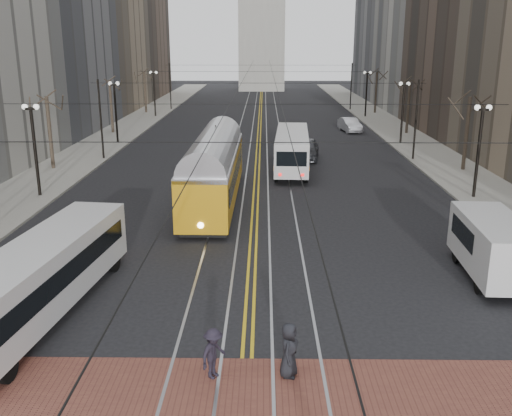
{
  "coord_description": "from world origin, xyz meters",
  "views": [
    {
      "loc": [
        0.5,
        -16.74,
        9.52
      ],
      "look_at": [
        0.19,
        5.52,
        3.0
      ],
      "focal_mm": 40.0,
      "sensor_mm": 36.0,
      "label": 1
    }
  ],
  "objects_px": {
    "pedestrian_a": "(289,350)",
    "rear_bus": "(292,151)",
    "transit_bus": "(42,280)",
    "sedan_silver": "(350,125)",
    "pedestrian_d": "(213,353)",
    "cargo_van": "(493,249)",
    "sedan_grey": "(306,149)",
    "streetcar": "(214,176)"
  },
  "relations": [
    {
      "from": "pedestrian_a",
      "to": "rear_bus",
      "type": "bearing_deg",
      "value": 11.63
    },
    {
      "from": "transit_bus",
      "to": "pedestrian_a",
      "type": "xyz_separation_m",
      "value": [
        8.65,
        -3.85,
        -0.49
      ]
    },
    {
      "from": "rear_bus",
      "to": "pedestrian_a",
      "type": "relative_size",
      "value": 6.5
    },
    {
      "from": "sedan_silver",
      "to": "pedestrian_d",
      "type": "bearing_deg",
      "value": -111.96
    },
    {
      "from": "cargo_van",
      "to": "pedestrian_d",
      "type": "bearing_deg",
      "value": -142.34
    },
    {
      "from": "transit_bus",
      "to": "cargo_van",
      "type": "height_order",
      "value": "transit_bus"
    },
    {
      "from": "transit_bus",
      "to": "sedan_silver",
      "type": "xyz_separation_m",
      "value": [
        17.31,
        43.82,
        -0.6
      ]
    },
    {
      "from": "transit_bus",
      "to": "cargo_van",
      "type": "distance_m",
      "value": 17.75
    },
    {
      "from": "sedan_grey",
      "to": "sedan_silver",
      "type": "bearing_deg",
      "value": 75.83
    },
    {
      "from": "sedan_silver",
      "to": "pedestrian_a",
      "type": "distance_m",
      "value": 48.45
    },
    {
      "from": "streetcar",
      "to": "cargo_van",
      "type": "bearing_deg",
      "value": -41.79
    },
    {
      "from": "rear_bus",
      "to": "cargo_van",
      "type": "distance_m",
      "value": 22.24
    },
    {
      "from": "sedan_grey",
      "to": "sedan_silver",
      "type": "xyz_separation_m",
      "value": [
        5.86,
        15.15,
        -0.12
      ]
    },
    {
      "from": "streetcar",
      "to": "rear_bus",
      "type": "relative_size",
      "value": 1.32
    },
    {
      "from": "pedestrian_d",
      "to": "transit_bus",
      "type": "bearing_deg",
      "value": 90.77
    },
    {
      "from": "cargo_van",
      "to": "sedan_grey",
      "type": "relative_size",
      "value": 1.13
    },
    {
      "from": "rear_bus",
      "to": "pedestrian_d",
      "type": "xyz_separation_m",
      "value": [
        -3.61,
        -28.51,
        -0.64
      ]
    },
    {
      "from": "streetcar",
      "to": "pedestrian_a",
      "type": "bearing_deg",
      "value": -78.12
    },
    {
      "from": "streetcar",
      "to": "sedan_grey",
      "type": "xyz_separation_m",
      "value": [
        6.56,
        13.73,
        -0.84
      ]
    },
    {
      "from": "streetcar",
      "to": "transit_bus",
      "type": "bearing_deg",
      "value": -107.55
    },
    {
      "from": "sedan_grey",
      "to": "pedestrian_d",
      "type": "distance_m",
      "value": 33.02
    },
    {
      "from": "transit_bus",
      "to": "pedestrian_a",
      "type": "relative_size",
      "value": 6.4
    },
    {
      "from": "cargo_van",
      "to": "streetcar",
      "type": "bearing_deg",
      "value": 140.82
    },
    {
      "from": "cargo_van",
      "to": "pedestrian_a",
      "type": "bearing_deg",
      "value": -136.54
    },
    {
      "from": "sedan_grey",
      "to": "cargo_van",
      "type": "bearing_deg",
      "value": -69.71
    },
    {
      "from": "streetcar",
      "to": "sedan_silver",
      "type": "distance_m",
      "value": 31.45
    },
    {
      "from": "sedan_grey",
      "to": "pedestrian_d",
      "type": "relative_size",
      "value": 3.25
    },
    {
      "from": "streetcar",
      "to": "pedestrian_a",
      "type": "relative_size",
      "value": 8.55
    },
    {
      "from": "streetcar",
      "to": "pedestrian_a",
      "type": "distance_m",
      "value": 19.19
    },
    {
      "from": "sedan_grey",
      "to": "sedan_silver",
      "type": "height_order",
      "value": "sedan_grey"
    },
    {
      "from": "pedestrian_a",
      "to": "cargo_van",
      "type": "bearing_deg",
      "value": -35.26
    },
    {
      "from": "cargo_van",
      "to": "sedan_silver",
      "type": "distance_m",
      "value": 40.27
    },
    {
      "from": "sedan_grey",
      "to": "pedestrian_d",
      "type": "height_order",
      "value": "sedan_grey"
    },
    {
      "from": "sedan_silver",
      "to": "pedestrian_d",
      "type": "distance_m",
      "value": 49.01
    },
    {
      "from": "rear_bus",
      "to": "streetcar",
      "type": "bearing_deg",
      "value": -115.26
    },
    {
      "from": "transit_bus",
      "to": "pedestrian_d",
      "type": "height_order",
      "value": "transit_bus"
    },
    {
      "from": "transit_bus",
      "to": "sedan_silver",
      "type": "distance_m",
      "value": 47.12
    },
    {
      "from": "sedan_silver",
      "to": "pedestrian_d",
      "type": "relative_size",
      "value": 2.91
    },
    {
      "from": "sedan_grey",
      "to": "pedestrian_a",
      "type": "relative_size",
      "value": 3.0
    },
    {
      "from": "transit_bus",
      "to": "sedan_grey",
      "type": "relative_size",
      "value": 2.14
    },
    {
      "from": "sedan_grey",
      "to": "pedestrian_d",
      "type": "bearing_deg",
      "value": -91.73
    },
    {
      "from": "pedestrian_a",
      "to": "transit_bus",
      "type": "bearing_deg",
      "value": 80.45
    }
  ]
}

